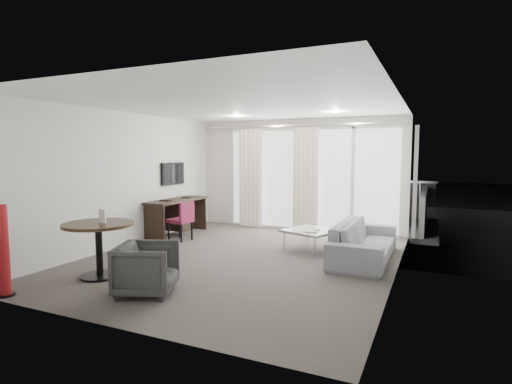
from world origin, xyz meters
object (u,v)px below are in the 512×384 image
at_px(sofa, 364,241).
at_px(rattan_chair_b, 395,210).
at_px(desk_chair, 180,221).
at_px(red_lamp, 3,251).
at_px(round_table, 99,250).
at_px(desk, 177,217).
at_px(rattan_chair_a, 347,207).
at_px(coffee_table, 311,240).
at_px(tub_armchair, 147,269).

bearing_deg(sofa, rattan_chair_b, -2.67).
bearing_deg(desk_chair, red_lamp, -86.14).
bearing_deg(round_table, desk, 104.49).
bearing_deg(rattan_chair_b, desk_chair, -115.00).
height_order(round_table, rattan_chair_a, round_table).
bearing_deg(round_table, desk_chair, 98.44).
distance_m(red_lamp, coffee_table, 4.87).
xyz_separation_m(sofa, rattan_chair_b, (0.17, 3.66, 0.07)).
distance_m(rattan_chair_a, rattan_chair_b, 1.25).
bearing_deg(round_table, sofa, 37.70).
relative_size(red_lamp, rattan_chair_b, 1.48).
distance_m(desk, sofa, 4.16).
relative_size(desk_chair, rattan_chair_b, 1.04).
bearing_deg(coffee_table, sofa, -14.66).
bearing_deg(rattan_chair_b, rattan_chair_a, -162.71).
bearing_deg(rattan_chair_a, coffee_table, -68.70).
bearing_deg(rattan_chair_a, desk, -112.14).
bearing_deg(desk_chair, coffee_table, 12.12).
distance_m(round_table, tub_armchair, 1.14).
relative_size(desk_chair, sofa, 0.37).
bearing_deg(rattan_chair_b, desk, -121.46).
bearing_deg(rattan_chair_b, round_table, -97.85).
height_order(desk_chair, rattan_chair_b, desk_chair).
bearing_deg(rattan_chair_a, round_table, -89.36).
xyz_separation_m(round_table, coffee_table, (2.34, 2.86, -0.21)).
height_order(desk, tub_armchair, desk).
distance_m(desk, rattan_chair_a, 4.53).
bearing_deg(sofa, desk_chair, 90.59).
relative_size(coffee_table, sofa, 0.39).
height_order(desk_chair, tub_armchair, desk_chair).
xyz_separation_m(coffee_table, rattan_chair_b, (1.19, 3.39, 0.20)).
bearing_deg(round_table, coffee_table, 50.76).
height_order(tub_armchair, coffee_table, tub_armchair).
height_order(tub_armchair, rattan_chair_a, rattan_chair_a).
bearing_deg(rattan_chair_a, sofa, -53.61).
bearing_deg(desk_chair, desk, 136.85).
distance_m(desk_chair, rattan_chair_b, 5.38).
bearing_deg(sofa, coffee_table, 75.34).
bearing_deg(desk, rattan_chair_a, 47.41).
bearing_deg(desk, rattan_chair_b, 36.96).
relative_size(desk, rattan_chair_a, 2.14).
bearing_deg(desk_chair, sofa, 6.30).
bearing_deg(desk_chair, rattan_chair_a, 60.61).
distance_m(desk, tub_armchair, 3.79).
bearing_deg(red_lamp, coffee_table, 54.28).
distance_m(red_lamp, rattan_chair_a, 7.94).
distance_m(round_table, rattan_chair_a, 6.75).
xyz_separation_m(coffee_table, sofa, (1.02, -0.27, 0.13)).
relative_size(red_lamp, tub_armchair, 1.61).
xyz_separation_m(red_lamp, tub_armchair, (1.60, 0.80, -0.25)).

